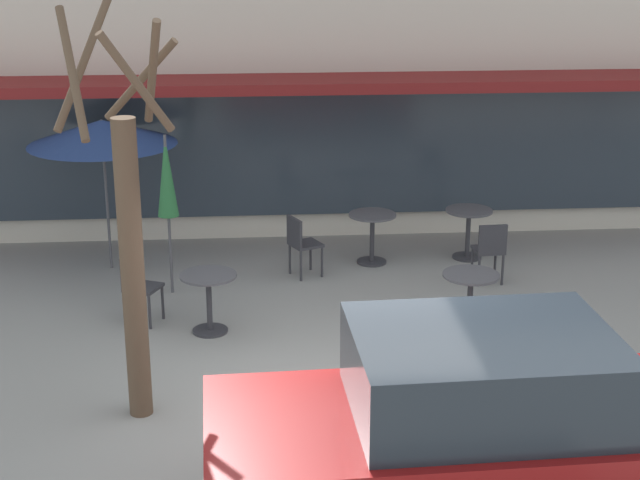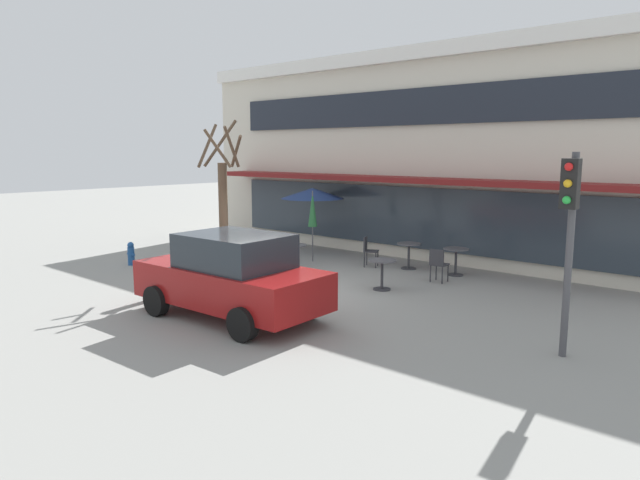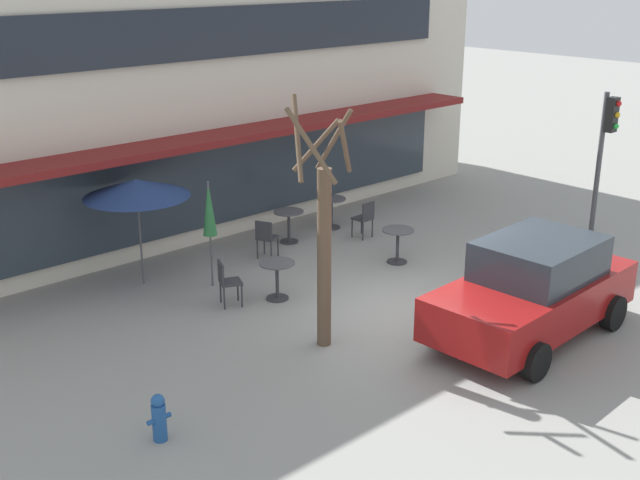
{
  "view_description": "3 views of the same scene",
  "coord_description": "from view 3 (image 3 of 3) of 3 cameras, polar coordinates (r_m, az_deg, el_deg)",
  "views": [
    {
      "loc": [
        -0.85,
        -8.97,
        4.92
      ],
      "look_at": [
        0.04,
        2.59,
        1.06
      ],
      "focal_mm": 55.0,
      "sensor_mm": 36.0,
      "label": 1
    },
    {
      "loc": [
        9.78,
        -9.36,
        3.41
      ],
      "look_at": [
        -0.55,
        2.47,
        0.96
      ],
      "focal_mm": 32.0,
      "sensor_mm": 36.0,
      "label": 2
    },
    {
      "loc": [
        -10.46,
        -8.87,
        6.25
      ],
      "look_at": [
        0.01,
        2.54,
        0.83
      ],
      "focal_mm": 45.0,
      "sensor_mm": 36.0,
      "label": 3
    }
  ],
  "objects": [
    {
      "name": "parked_sedan",
      "position": [
        14.34,
        14.94,
        -3.38
      ],
      "size": [
        4.27,
        2.14,
        1.76
      ],
      "color": "maroon",
      "rests_on": "ground"
    },
    {
      "name": "cafe_table_by_tree",
      "position": [
        19.62,
        0.82,
        2.3
      ],
      "size": [
        0.7,
        0.7,
        0.76
      ],
      "color": "#333338",
      "rests_on": "ground"
    },
    {
      "name": "patio_umbrella_cream_folded",
      "position": [
        15.87,
        -7.89,
        2.18
      ],
      "size": [
        0.28,
        0.28,
        2.2
      ],
      "color": "#4C4C51",
      "rests_on": "ground"
    },
    {
      "name": "cafe_chair_1",
      "position": [
        18.93,
        3.21,
        1.66
      ],
      "size": [
        0.42,
        0.42,
        0.89
      ],
      "color": "#333338",
      "rests_on": "ground"
    },
    {
      "name": "cafe_chair_0",
      "position": [
        17.6,
        -3.86,
        0.27
      ],
      "size": [
        0.53,
        0.53,
        0.89
      ],
      "color": "#333338",
      "rests_on": "ground"
    },
    {
      "name": "fire_hydrant",
      "position": [
        11.41,
        -11.38,
        -12.26
      ],
      "size": [
        0.36,
        0.2,
        0.71
      ],
      "color": "#1E4C8C",
      "rests_on": "ground"
    },
    {
      "name": "ground_plane",
      "position": [
        15.08,
        6.55,
        -5.33
      ],
      "size": [
        80.0,
        80.0,
        0.0
      ],
      "primitive_type": "plane",
      "color": "gray"
    },
    {
      "name": "cafe_chair_2",
      "position": [
        15.29,
        -6.66,
        -2.83
      ],
      "size": [
        0.53,
        0.53,
        0.89
      ],
      "color": "#333338",
      "rests_on": "ground"
    },
    {
      "name": "traffic_light_pole",
      "position": [
        19.89,
        19.65,
        6.71
      ],
      "size": [
        0.26,
        0.44,
        3.4
      ],
      "color": "#47474C",
      "rests_on": "ground"
    },
    {
      "name": "cafe_table_mid_patio",
      "position": [
        18.62,
        -2.23,
        1.35
      ],
      "size": [
        0.7,
        0.7,
        0.76
      ],
      "color": "#333338",
      "rests_on": "ground"
    },
    {
      "name": "building_facade",
      "position": [
        21.75,
        -13.61,
        10.97
      ],
      "size": [
        17.9,
        9.1,
        6.59
      ],
      "color": "beige",
      "rests_on": "ground"
    },
    {
      "name": "street_tree",
      "position": [
        13.17,
        0.24,
        0.09
      ],
      "size": [
        1.2,
        1.24,
        4.24
      ],
      "color": "brown",
      "rests_on": "ground"
    },
    {
      "name": "cafe_table_near_wall",
      "position": [
        15.5,
        -3.07,
        -2.44
      ],
      "size": [
        0.7,
        0.7,
        0.76
      ],
      "color": "#333338",
      "rests_on": "ground"
    },
    {
      "name": "patio_umbrella_green_folded",
      "position": [
        16.15,
        -12.92,
        3.62
      ],
      "size": [
        2.1,
        2.1,
        2.2
      ],
      "color": "#4C4C51",
      "rests_on": "ground"
    },
    {
      "name": "cafe_table_streetside",
      "position": [
        17.43,
        5.55,
        -0.0
      ],
      "size": [
        0.7,
        0.7,
        0.76
      ],
      "color": "#333338",
      "rests_on": "ground"
    }
  ]
}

